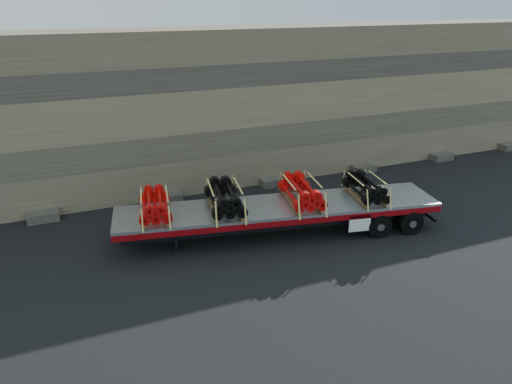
# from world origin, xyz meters

# --- Properties ---
(ground) EXTENTS (120.00, 120.00, 0.00)m
(ground) POSITION_xyz_m (0.00, 0.00, 0.00)
(ground) COLOR black
(ground) RESTS_ON ground
(rock_wall) EXTENTS (44.00, 3.00, 7.00)m
(rock_wall) POSITION_xyz_m (0.00, 6.50, 3.50)
(rock_wall) COLOR #7A6B54
(rock_wall) RESTS_ON ground
(trailer) EXTENTS (12.00, 4.42, 1.18)m
(trailer) POSITION_xyz_m (0.04, -0.02, 0.59)
(trailer) COLOR #B6B9BE
(trailer) RESTS_ON ground
(bundle_front) EXTENTS (1.44, 2.28, 0.75)m
(bundle_front) POSITION_xyz_m (-4.31, 0.81, 1.55)
(bundle_front) COLOR red
(bundle_front) RESTS_ON trailer
(bundle_midfront) EXTENTS (1.62, 2.58, 0.85)m
(bundle_midfront) POSITION_xyz_m (-1.92, 0.35, 1.60)
(bundle_midfront) COLOR black
(bundle_midfront) RESTS_ON trailer
(bundle_midrear) EXTENTS (1.60, 2.54, 0.84)m
(bundle_midrear) POSITION_xyz_m (0.87, -0.17, 1.60)
(bundle_midrear) COLOR red
(bundle_midrear) RESTS_ON trailer
(bundle_rear) EXTENTS (1.44, 2.29, 0.75)m
(bundle_rear) POSITION_xyz_m (3.34, -0.64, 1.56)
(bundle_rear) COLOR black
(bundle_rear) RESTS_ON trailer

